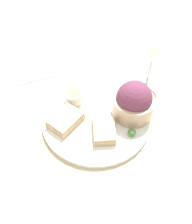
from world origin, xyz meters
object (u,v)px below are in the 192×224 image
wine_glass (154,52)px  salad_bowl (133,102)px  cheese_toast_far (104,131)px  napkin (114,62)px  fork (42,78)px  sauce_ramekin (74,96)px  cheese_toast_near (66,120)px

wine_glass → salad_bowl: bearing=172.3°
salad_bowl → wine_glass: wine_glass is taller
cheese_toast_far → napkin: size_ratio=0.47×
napkin → fork: (-0.16, 0.21, 0.00)m
wine_glass → napkin: 0.17m
cheese_toast_far → fork: size_ratio=0.70×
sauce_ramekin → fork: bearing=61.5°
fork → cheese_toast_far: bearing=-122.6°
cheese_toast_near → cheese_toast_far: bearing=-92.6°
salad_bowl → cheese_toast_near: (-0.09, 0.17, -0.03)m
salad_bowl → wine_glass: (0.18, -0.02, 0.04)m
salad_bowl → cheese_toast_near: bearing=117.5°
salad_bowl → cheese_toast_near: size_ratio=1.06×
cheese_toast_far → salad_bowl: bearing=-31.8°
wine_glass → cheese_toast_near: bearing=144.5°
sauce_ramekin → salad_bowl: bearing=-88.8°
fork → napkin: bearing=-53.6°
sauce_ramekin → napkin: sauce_ramekin is taller
sauce_ramekin → cheese_toast_far: size_ratio=0.59×
wine_glass → fork: 0.37m
wine_glass → fork: (-0.11, 0.34, -0.10)m
salad_bowl → napkin: bearing=24.5°
cheese_toast_far → fork: (0.17, 0.26, -0.02)m
cheese_toast_near → fork: cheese_toast_near is taller
sauce_ramekin → cheese_toast_far: 0.15m
sauce_ramekin → napkin: (0.24, -0.07, -0.03)m
sauce_ramekin → cheese_toast_near: 0.08m
salad_bowl → cheese_toast_near: 0.19m
wine_glass → napkin: bearing=68.7°
salad_bowl → napkin: 0.26m
sauce_ramekin → napkin: size_ratio=0.28×
cheese_toast_near → napkin: bearing=-10.9°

